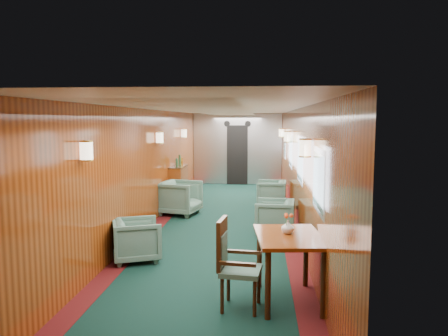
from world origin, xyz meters
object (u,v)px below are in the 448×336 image
side_chair (232,260)px  armchair_right_far (271,193)px  credenza (178,184)px  dining_table (289,246)px  armchair_left_near (137,240)px  armchair_left_far (180,198)px  armchair_right_near (275,217)px

side_chair → armchair_right_far: size_ratio=1.45×
credenza → armchair_right_far: 2.41m
dining_table → armchair_left_near: (-2.26, 1.37, -0.36)m
side_chair → armchair_left_far: 5.16m
side_chair → armchair_left_far: bearing=114.3°
armchair_right_near → armchair_left_far: bearing=-120.9°
side_chair → credenza: bearing=113.2°
dining_table → credenza: size_ratio=0.91×
dining_table → armchair_right_near: size_ratio=1.59×
side_chair → armchair_left_far: size_ratio=1.22×
armchair_left_near → armchair_right_far: armchair_right_far is taller
credenza → armchair_left_near: 4.60m
credenza → armchair_left_far: credenza is taller
credenza → armchair_left_far: size_ratio=1.48×
side_chair → credenza: 6.45m
dining_table → side_chair: size_ratio=1.11×
side_chair → credenza: size_ratio=0.82×
armchair_left_near → armchair_right_far: size_ratio=0.99×
armchair_left_far → armchair_right_near: 2.64m
side_chair → armchair_right_far: 6.10m
dining_table → armchair_left_near: dining_table is taller
armchair_left_far → armchair_left_near: bearing=-167.4°
dining_table → armchair_right_far: bearing=84.8°
armchair_left_far → side_chair: bearing=-149.0°
armchair_left_near → armchair_right_far: (2.19, 4.47, 0.00)m
dining_table → armchair_left_far: dining_table is taller
armchair_right_far → armchair_left_far: bearing=-57.8°
armchair_left_far → armchair_right_far: armchair_left_far is taller
armchair_left_near → armchair_right_far: 4.97m
armchair_right_near → armchair_right_far: size_ratio=1.01×
credenza → armchair_left_near: (0.21, -4.60, -0.18)m
dining_table → side_chair: side_chair is taller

